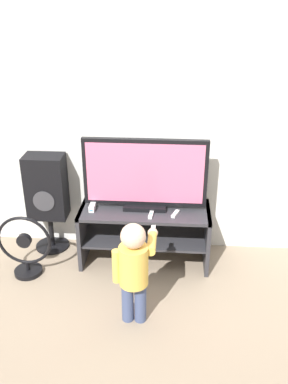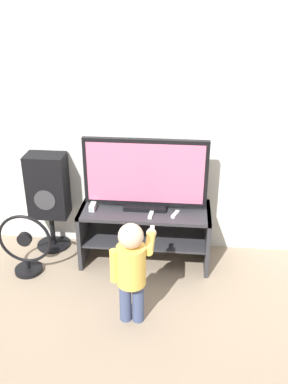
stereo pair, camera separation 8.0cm
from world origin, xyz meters
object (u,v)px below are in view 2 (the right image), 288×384
object	(u,v)px
speaker_tower	(48,189)
floor_fan	(26,247)
game_console	(93,205)
child	(132,265)
television	(145,175)
remote_primary	(175,214)
remote_secondary	(151,215)

from	to	relation	value
speaker_tower	floor_fan	world-z (taller)	speaker_tower
game_console	speaker_tower	distance (m)	0.52
game_console	child	distance (m)	0.93
television	floor_fan	size ratio (longest dim) A/B	1.86
remote_primary	floor_fan	world-z (taller)	floor_fan
game_console	remote_secondary	size ratio (longest dim) A/B	1.34
television	game_console	world-z (taller)	television
television	speaker_tower	bearing A→B (deg)	171.90
remote_primary	remote_secondary	bearing A→B (deg)	-171.46
remote_primary	child	xyz separation A→B (m)	(-0.30, -0.74, -0.05)
television	speaker_tower	xyz separation A→B (m)	(-0.96, 0.14, -0.24)
speaker_tower	floor_fan	distance (m)	0.61
remote_primary	speaker_tower	xyz separation A→B (m)	(-1.25, 0.26, 0.07)
child	speaker_tower	distance (m)	1.38
remote_secondary	game_console	bearing A→B (deg)	169.55
child	remote_primary	bearing A→B (deg)	67.61
game_console	remote_secondary	xyz separation A→B (m)	(0.55, -0.10, -0.02)
game_console	child	size ratio (longest dim) A/B	0.20
game_console	floor_fan	world-z (taller)	game_console
floor_fan	television	bearing A→B (deg)	17.06
remote_primary	floor_fan	distance (m)	1.40
television	floor_fan	distance (m)	1.28
remote_primary	television	bearing A→B (deg)	156.91
remote_primary	floor_fan	size ratio (longest dim) A/B	0.22
remote_secondary	floor_fan	bearing A→B (deg)	-171.24
game_console	remote_primary	distance (m)	0.77
television	speaker_tower	size ratio (longest dim) A/B	1.12
remote_secondary	television	bearing A→B (deg)	113.08
television	remote_secondary	world-z (taller)	television
game_console	floor_fan	bearing A→B (deg)	-154.90
television	child	bearing A→B (deg)	-91.42
remote_secondary	speaker_tower	bearing A→B (deg)	164.24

